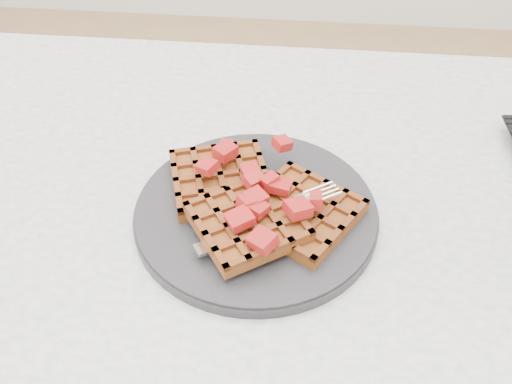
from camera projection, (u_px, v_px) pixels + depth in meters
table at (298, 287)px, 0.72m from camera, size 1.20×0.80×0.75m
plate at (256, 213)px, 0.65m from camera, size 0.28×0.28×0.02m
waffles at (256, 203)px, 0.63m from camera, size 0.24×0.22×0.03m
strawberry_pile at (256, 183)px, 0.61m from camera, size 0.15×0.15×0.02m
fork at (279, 222)px, 0.61m from camera, size 0.16×0.12×0.02m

